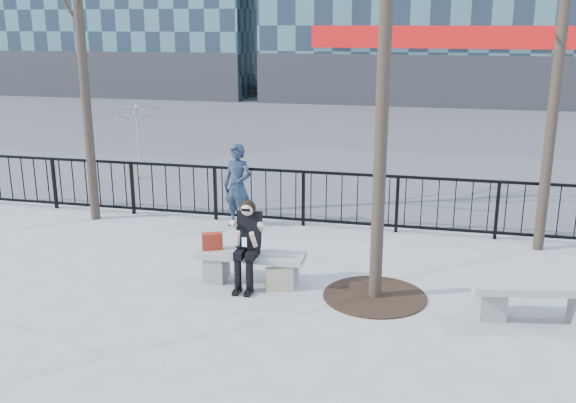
% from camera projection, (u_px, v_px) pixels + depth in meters
% --- Properties ---
extents(ground, '(120.00, 120.00, 0.00)m').
position_uv_depth(ground, '(251.00, 283.00, 9.81)').
color(ground, gray).
rests_on(ground, ground).
extents(street_surface, '(60.00, 23.00, 0.01)m').
position_uv_depth(street_surface, '(363.00, 129.00, 23.89)').
color(street_surface, '#474747').
rests_on(street_surface, ground).
extents(railing, '(14.00, 0.06, 1.10)m').
position_uv_depth(railing, '(293.00, 198.00, 12.48)').
color(railing, black).
rests_on(railing, ground).
extents(tree_grate, '(1.50, 1.50, 0.02)m').
position_uv_depth(tree_grate, '(375.00, 296.00, 9.30)').
color(tree_grate, black).
rests_on(tree_grate, ground).
extents(bench_main, '(1.65, 0.46, 0.49)m').
position_uv_depth(bench_main, '(251.00, 264.00, 9.73)').
color(bench_main, slate).
rests_on(bench_main, ground).
extents(bench_second, '(1.82, 0.51, 0.54)m').
position_uv_depth(bench_second, '(539.00, 298.00, 8.48)').
color(bench_second, slate).
rests_on(bench_second, ground).
extents(seated_woman, '(0.50, 0.64, 1.34)m').
position_uv_depth(seated_woman, '(247.00, 245.00, 9.48)').
color(seated_woman, black).
rests_on(seated_woman, ground).
extents(handbag, '(0.34, 0.26, 0.26)m').
position_uv_depth(handbag, '(212.00, 241.00, 9.79)').
color(handbag, maroon).
rests_on(handbag, bench_main).
extents(shopping_bag, '(0.39, 0.25, 0.35)m').
position_uv_depth(shopping_bag, '(278.00, 279.00, 9.49)').
color(shopping_bag, beige).
rests_on(shopping_bag, ground).
extents(standing_man, '(0.67, 0.53, 1.62)m').
position_uv_depth(standing_man, '(238.00, 186.00, 12.33)').
color(standing_man, black).
rests_on(standing_man, ground).
extents(vendor_umbrella, '(2.43, 2.47, 1.94)m').
position_uv_depth(vendor_umbrella, '(137.00, 142.00, 16.02)').
color(vendor_umbrella, '#EEF436').
rests_on(vendor_umbrella, ground).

